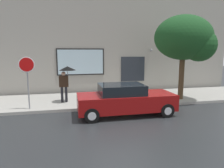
{
  "coord_description": "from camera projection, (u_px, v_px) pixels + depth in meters",
  "views": [
    {
      "loc": [
        -2.34,
        -8.78,
        2.94
      ],
      "look_at": [
        -0.07,
        1.8,
        1.2
      ],
      "focal_mm": 31.95,
      "sensor_mm": 36.0,
      "label": 1
    }
  ],
  "objects": [
    {
      "name": "parked_car",
      "position": [
        125.0,
        100.0,
        9.37
      ],
      "size": [
        4.52,
        1.83,
        1.46
      ],
      "color": "maroon",
      "rests_on": "ground"
    },
    {
      "name": "ground_plane",
      "position": [
        121.0,
        115.0,
        9.43
      ],
      "size": [
        60.0,
        60.0,
        0.0
      ],
      "primitive_type": "plane",
      "color": "#282B2D"
    },
    {
      "name": "sidewalk",
      "position": [
        109.0,
        99.0,
        12.31
      ],
      "size": [
        20.0,
        4.0,
        0.15
      ],
      "primitive_type": "cube",
      "color": "#A3A099",
      "rests_on": "ground"
    },
    {
      "name": "stop_sign",
      "position": [
        27.0,
        72.0,
        9.58
      ],
      "size": [
        0.76,
        0.1,
        2.58
      ],
      "color": "gray",
      "rests_on": "sidewalk"
    },
    {
      "name": "building_facade",
      "position": [
        102.0,
        44.0,
        14.18
      ],
      "size": [
        20.0,
        0.67,
        7.0
      ],
      "color": "#9E998E",
      "rests_on": "ground"
    },
    {
      "name": "pedestrian_with_umbrella",
      "position": [
        66.0,
        75.0,
        11.03
      ],
      "size": [
        0.94,
        0.91,
        2.01
      ],
      "color": "black",
      "rests_on": "sidewalk"
    },
    {
      "name": "fire_hydrant",
      "position": [
        125.0,
        97.0,
        10.95
      ],
      "size": [
        0.3,
        0.44,
        0.74
      ],
      "color": "yellow",
      "rests_on": "sidewalk"
    },
    {
      "name": "street_tree",
      "position": [
        187.0,
        39.0,
        11.42
      ],
      "size": [
        3.41,
        2.9,
        4.89
      ],
      "color": "#4C3823",
      "rests_on": "sidewalk"
    }
  ]
}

